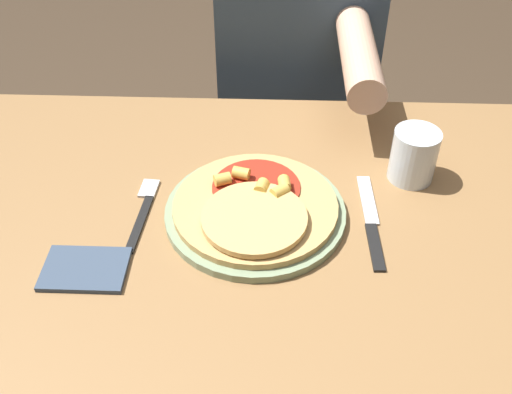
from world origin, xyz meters
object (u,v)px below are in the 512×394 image
pizza (256,207)px  drinking_glass (414,155)px  dining_table (255,280)px  fork (144,209)px  person_diner (297,70)px  plate (256,212)px  knife (371,222)px

pizza → drinking_glass: bearing=23.6°
dining_table → fork: (-0.18, 0.03, 0.13)m
person_diner → drinking_glass: bearing=-68.2°
plate → drinking_glass: drinking_glass is taller
drinking_glass → plate: bearing=-157.4°
fork → drinking_glass: drinking_glass is taller
knife → fork: bearing=177.3°
pizza → fork: size_ratio=1.51×
fork → person_diner: bearing=65.3°
pizza → knife: size_ratio=1.21×
drinking_glass → person_diner: (-0.19, 0.47, -0.10)m
dining_table → drinking_glass: size_ratio=12.47×
plate → pizza: 0.02m
plate → knife: (0.19, -0.01, -0.00)m
pizza → knife: bearing=-1.7°
plate → knife: 0.19m
pizza → knife: pizza is taller
dining_table → fork: bearing=169.4°
drinking_glass → knife: bearing=-123.4°
dining_table → drinking_glass: drinking_glass is taller
dining_table → plate: 0.14m
person_diner → dining_table: bearing=-97.4°
dining_table → knife: (0.19, 0.02, 0.13)m
fork → knife: same height
knife → drinking_glass: 0.15m
dining_table → person_diner: bearing=82.6°
pizza → person_diner: size_ratio=0.22×
dining_table → plate: (0.00, 0.03, 0.13)m
knife → pizza: bearing=178.3°
knife → person_diner: 0.60m
dining_table → fork: fork is taller
dining_table → pizza: (0.00, 0.02, 0.15)m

